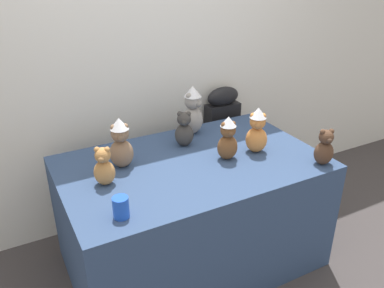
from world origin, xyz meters
name	(u,v)px	position (x,y,z in m)	size (l,w,h in m)	color
ground_plane	(210,281)	(0.00, 0.00, 0.00)	(10.00, 10.00, 0.00)	#3D3838
wall_back	(143,50)	(0.00, 0.99, 1.30)	(7.00, 0.08, 2.60)	silver
display_table	(192,213)	(0.00, 0.25, 0.38)	(1.60, 0.99, 0.76)	navy
instrument_case	(221,143)	(0.61, 0.87, 0.49)	(0.28, 0.13, 0.97)	black
teddy_bear_cocoa	(325,148)	(0.68, -0.15, 0.87)	(0.14, 0.13, 0.23)	#4C3323
teddy_bear_chestnut	(228,139)	(0.21, 0.18, 0.90)	(0.14, 0.13, 0.28)	brown
teddy_bear_charcoal	(184,130)	(0.06, 0.48, 0.88)	(0.16, 0.15, 0.24)	#383533
teddy_bear_ash	(193,111)	(0.21, 0.63, 0.93)	(0.19, 0.18, 0.35)	gray
teddy_bear_mocha	(121,143)	(-0.40, 0.39, 0.92)	(0.17, 0.15, 0.31)	#7F6047
teddy_bear_caramel	(104,167)	(-0.55, 0.24, 0.87)	(0.15, 0.14, 0.23)	#B27A42
teddy_bear_ginger	(257,131)	(0.43, 0.18, 0.91)	(0.18, 0.17, 0.30)	#D17F3D
party_cup_blue	(121,207)	(-0.57, -0.09, 0.82)	(0.08, 0.08, 0.11)	blue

